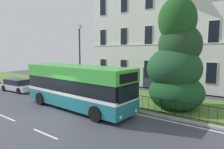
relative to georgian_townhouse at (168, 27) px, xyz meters
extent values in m
cube|color=#404149|center=(-0.75, -17.58, -7.24)|extent=(60.00, 56.00, 0.06)
cube|color=silver|center=(-0.75, -13.93, -7.21)|extent=(54.00, 0.14, 0.01)
cube|color=silver|center=(-2.75, -19.38, -7.21)|extent=(2.00, 0.12, 0.01)
cube|color=silver|center=(1.25, -19.38, -7.21)|extent=(2.00, 0.12, 0.01)
cube|color=#9E9E99|center=(-0.75, -13.46, -7.15)|extent=(57.00, 0.24, 0.12)
cube|color=#51762F|center=(-0.75, -10.27, -7.15)|extent=(57.00, 6.15, 0.12)
cube|color=silver|center=(0.00, 0.01, -1.10)|extent=(15.76, 10.95, 12.00)
cube|color=white|center=(0.00, -5.50, -2.32)|extent=(15.76, 0.06, 0.20)
cube|color=#2D333D|center=(0.00, -5.51, -5.99)|extent=(1.10, 0.06, 2.20)
cube|color=white|center=(-6.31, -5.51, -5.06)|extent=(0.97, 0.04, 2.00)
cube|color=black|center=(-6.31, -5.53, -5.06)|extent=(0.87, 0.03, 1.90)
cube|color=white|center=(-3.15, -5.51, -5.06)|extent=(0.97, 0.04, 2.00)
cube|color=black|center=(-3.15, -5.53, -5.06)|extent=(0.87, 0.03, 1.90)
cube|color=white|center=(0.00, -5.51, -5.06)|extent=(0.97, 0.04, 2.00)
cube|color=black|center=(0.00, -5.53, -5.06)|extent=(0.87, 0.03, 1.90)
cube|color=white|center=(3.15, -5.51, -5.06)|extent=(0.97, 0.04, 2.00)
cube|color=black|center=(3.15, -5.53, -5.06)|extent=(0.87, 0.03, 1.90)
cube|color=white|center=(6.31, -5.51, -5.06)|extent=(0.97, 0.04, 2.00)
cube|color=black|center=(6.31, -5.53, -5.06)|extent=(0.87, 0.03, 1.90)
cube|color=white|center=(-6.31, -5.51, -1.37)|extent=(0.97, 0.04, 2.00)
cube|color=black|center=(-6.31, -5.53, -1.37)|extent=(0.87, 0.03, 1.90)
cube|color=white|center=(-3.15, -5.51, -1.37)|extent=(0.97, 0.04, 2.00)
cube|color=black|center=(-3.15, -5.53, -1.37)|extent=(0.87, 0.03, 1.90)
cube|color=white|center=(0.00, -5.51, -1.37)|extent=(0.97, 0.04, 2.00)
cube|color=black|center=(0.00, -5.53, -1.37)|extent=(0.87, 0.03, 1.90)
cube|color=white|center=(3.15, -5.51, -1.37)|extent=(0.97, 0.04, 2.00)
cube|color=black|center=(3.15, -5.53, -1.37)|extent=(0.87, 0.03, 1.90)
cube|color=white|center=(6.31, -5.51, -1.37)|extent=(0.97, 0.04, 2.00)
cube|color=black|center=(6.31, -5.53, -1.37)|extent=(0.87, 0.03, 1.90)
cube|color=white|center=(-6.31, -5.51, 2.32)|extent=(0.97, 0.04, 2.00)
cube|color=black|center=(-6.31, -5.53, 2.32)|extent=(0.87, 0.03, 1.90)
cube|color=white|center=(-3.15, -5.51, 2.32)|extent=(0.97, 0.04, 2.00)
cube|color=black|center=(-3.15, -5.53, 2.32)|extent=(0.87, 0.03, 1.90)
cube|color=black|center=(0.00, -13.18, -6.14)|extent=(17.84, 0.04, 0.04)
cube|color=black|center=(0.00, -13.18, -7.01)|extent=(17.84, 0.04, 0.04)
cylinder|color=black|center=(-8.92, -13.18, -6.62)|extent=(0.02, 0.02, 0.95)
cylinder|color=black|center=(-8.46, -13.18, -6.62)|extent=(0.02, 0.02, 0.95)
cylinder|color=black|center=(-8.00, -13.18, -6.62)|extent=(0.02, 0.02, 0.95)
cylinder|color=black|center=(-7.55, -13.18, -6.62)|extent=(0.02, 0.02, 0.95)
cylinder|color=black|center=(-7.09, -13.18, -6.62)|extent=(0.02, 0.02, 0.95)
cylinder|color=black|center=(-6.63, -13.18, -6.62)|extent=(0.02, 0.02, 0.95)
cylinder|color=black|center=(-6.17, -13.18, -6.62)|extent=(0.02, 0.02, 0.95)
cylinder|color=black|center=(-5.72, -13.18, -6.62)|extent=(0.02, 0.02, 0.95)
cylinder|color=black|center=(-5.26, -13.18, -6.62)|extent=(0.02, 0.02, 0.95)
cylinder|color=black|center=(-4.80, -13.18, -6.62)|extent=(0.02, 0.02, 0.95)
cylinder|color=black|center=(-4.34, -13.18, -6.62)|extent=(0.02, 0.02, 0.95)
cylinder|color=black|center=(-3.89, -13.18, -6.62)|extent=(0.02, 0.02, 0.95)
cylinder|color=black|center=(-3.43, -13.18, -6.62)|extent=(0.02, 0.02, 0.95)
cylinder|color=black|center=(-2.97, -13.18, -6.62)|extent=(0.02, 0.02, 0.95)
cylinder|color=black|center=(-2.52, -13.18, -6.62)|extent=(0.02, 0.02, 0.95)
cylinder|color=black|center=(-2.06, -13.18, -6.62)|extent=(0.02, 0.02, 0.95)
cylinder|color=black|center=(-1.60, -13.18, -6.62)|extent=(0.02, 0.02, 0.95)
cylinder|color=black|center=(-1.14, -13.18, -6.62)|extent=(0.02, 0.02, 0.95)
cylinder|color=black|center=(-0.69, -13.18, -6.62)|extent=(0.02, 0.02, 0.95)
cylinder|color=black|center=(-0.23, -13.18, -6.62)|extent=(0.02, 0.02, 0.95)
cylinder|color=black|center=(0.23, -13.18, -6.62)|extent=(0.02, 0.02, 0.95)
cylinder|color=black|center=(0.69, -13.18, -6.62)|extent=(0.02, 0.02, 0.95)
cylinder|color=black|center=(1.14, -13.18, -6.62)|extent=(0.02, 0.02, 0.95)
cylinder|color=black|center=(1.60, -13.18, -6.62)|extent=(0.02, 0.02, 0.95)
cylinder|color=black|center=(2.06, -13.18, -6.62)|extent=(0.02, 0.02, 0.95)
cylinder|color=black|center=(2.52, -13.18, -6.62)|extent=(0.02, 0.02, 0.95)
cylinder|color=black|center=(2.97, -13.18, -6.62)|extent=(0.02, 0.02, 0.95)
cylinder|color=black|center=(3.43, -13.18, -6.62)|extent=(0.02, 0.02, 0.95)
cylinder|color=black|center=(3.89, -13.18, -6.62)|extent=(0.02, 0.02, 0.95)
cylinder|color=black|center=(4.34, -13.18, -6.62)|extent=(0.02, 0.02, 0.95)
cylinder|color=black|center=(4.80, -13.18, -6.62)|extent=(0.02, 0.02, 0.95)
cylinder|color=black|center=(5.26, -13.18, -6.62)|extent=(0.02, 0.02, 0.95)
cylinder|color=black|center=(5.72, -13.18, -6.62)|extent=(0.02, 0.02, 0.95)
cylinder|color=black|center=(6.17, -13.18, -6.62)|extent=(0.02, 0.02, 0.95)
cylinder|color=black|center=(6.63, -13.18, -6.62)|extent=(0.02, 0.02, 0.95)
cylinder|color=black|center=(7.09, -13.18, -6.62)|extent=(0.02, 0.02, 0.95)
cylinder|color=black|center=(7.55, -13.18, -6.62)|extent=(0.02, 0.02, 0.95)
cylinder|color=black|center=(8.00, -13.18, -6.62)|extent=(0.02, 0.02, 0.95)
cylinder|color=#423328|center=(5.04, -11.16, -6.30)|extent=(0.51, 0.51, 1.59)
ellipsoid|color=#184521|center=(5.09, -11.31, -5.98)|extent=(3.80, 3.80, 2.60)
ellipsoid|color=#1C4525|center=(4.85, -11.24, -4.32)|extent=(3.79, 3.79, 3.07)
ellipsoid|color=#1E3B1F|center=(5.10, -10.95, -2.65)|extent=(2.99, 2.99, 2.96)
ellipsoid|color=#1B481B|center=(4.97, -11.30, -0.99)|extent=(2.57, 2.57, 3.11)
cube|color=#1D6F7B|center=(-0.73, -15.29, -6.45)|extent=(8.98, 2.79, 1.01)
cube|color=white|center=(-0.73, -15.29, -5.98)|extent=(9.00, 2.81, 0.20)
cube|color=black|center=(-0.73, -15.29, -5.46)|extent=(8.90, 2.75, 0.96)
cube|color=green|center=(-0.73, -15.29, -4.56)|extent=(8.98, 2.79, 0.84)
cube|color=black|center=(3.74, -15.45, -5.51)|extent=(0.13, 2.08, 0.88)
cube|color=black|center=(3.74, -15.45, -4.60)|extent=(0.12, 1.78, 0.54)
cylinder|color=silver|center=(3.76, -14.65, -6.73)|extent=(0.05, 0.20, 0.20)
cylinder|color=silver|center=(3.71, -16.24, -6.73)|extent=(0.05, 0.20, 0.20)
cylinder|color=black|center=(2.25, -14.20, -6.73)|extent=(0.97, 0.33, 0.96)
cylinder|color=black|center=(2.16, -16.58, -6.73)|extent=(0.97, 0.33, 0.96)
cylinder|color=black|center=(-3.62, -14.00, -6.73)|extent=(0.97, 0.33, 0.96)
cylinder|color=black|center=(-3.70, -16.37, -6.73)|extent=(0.97, 0.33, 0.96)
cube|color=silver|center=(-10.18, -14.71, -6.79)|extent=(4.28, 2.02, 0.52)
cube|color=black|center=(-10.43, -14.73, -6.26)|extent=(2.60, 1.69, 0.55)
cylinder|color=black|center=(-8.92, -13.79, -6.91)|extent=(0.61, 0.23, 0.60)
cylinder|color=black|center=(-8.79, -15.42, -6.91)|extent=(0.61, 0.23, 0.60)
cylinder|color=black|center=(-11.57, -14.00, -6.91)|extent=(0.61, 0.23, 0.60)
cylinder|color=black|center=(-11.44, -15.62, -6.91)|extent=(0.61, 0.23, 0.60)
cylinder|color=#333338|center=(-3.56, -12.26, -4.09)|extent=(0.14, 0.14, 6.00)
cube|color=beige|center=(-3.56, -12.26, -0.91)|extent=(0.36, 0.24, 0.36)
cylinder|color=#4C4742|center=(0.80, -12.52, -6.64)|extent=(0.54, 0.54, 0.90)
ellipsoid|color=black|center=(0.80, -12.52, -6.10)|extent=(0.55, 0.55, 0.19)
camera|label=1|loc=(9.49, -24.81, -3.10)|focal=31.07mm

